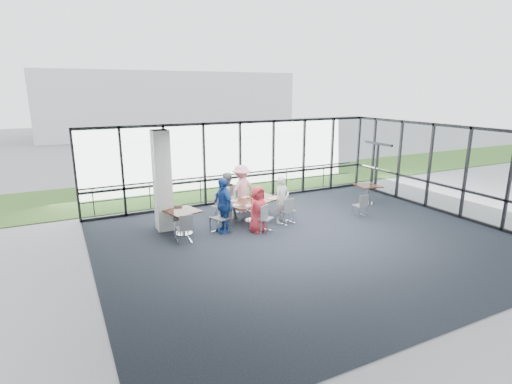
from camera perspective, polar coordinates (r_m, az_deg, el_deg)
name	(u,v)px	position (r m, az deg, el deg)	size (l,w,h in m)	color
floor	(310,242)	(12.10, 7.76, -7.02)	(12.00, 10.00, 0.02)	black
ceiling	(314,134)	(11.33, 8.31, 8.27)	(12.00, 10.00, 0.04)	silver
wall_left	(88,219)	(9.65, -22.82, -3.53)	(0.10, 10.00, 3.20)	silver
wall_front	(471,249)	(8.21, 28.36, -7.24)	(12.00, 0.10, 3.20)	silver
curtain_wall_back	(240,162)	(15.88, -2.27, 4.32)	(12.00, 0.10, 3.20)	white
curtain_wall_right	(453,171)	(15.76, 26.32, 2.74)	(0.10, 10.00, 3.20)	white
exit_door	(377,168)	(18.30, 16.84, 3.31)	(0.12, 1.60, 2.10)	black
structural_column	(162,181)	(12.87, -13.23, 1.53)	(0.50, 0.50, 3.20)	white
apron	(200,178)	(20.76, -7.97, 2.05)	(80.00, 70.00, 0.02)	gray
grass_strip	(214,185)	(18.92, -6.00, 0.98)	(80.00, 5.00, 0.01)	#30561E
hangar_main	(166,103)	(42.56, -12.78, 12.24)	(24.00, 10.00, 6.00)	silver
guard_rail	(234,186)	(16.64, -3.09, 0.91)	(0.06, 0.06, 12.00)	#2D2D33
main_table	(252,203)	(13.57, -0.57, -1.61)	(2.32, 1.79, 0.75)	#331810
side_table_left	(183,214)	(12.61, -10.43, -3.10)	(1.14, 1.14, 0.75)	#331810
side_table_right	(368,188)	(16.27, 15.68, 0.55)	(0.98, 0.98, 0.75)	#331810
diner_near_left	(258,209)	(12.53, 0.27, -2.47)	(0.73, 0.47, 1.49)	#CE303C
diner_near_right	(282,200)	(13.40, 3.75, -1.15)	(0.58, 0.42, 1.59)	beige
diner_far_left	(226,196)	(13.76, -4.25, -0.60)	(0.80, 0.50, 1.65)	slate
diner_far_right	(241,189)	(14.45, -2.10, 0.41)	(1.15, 0.59, 1.78)	pink
diner_end	(223,205)	(12.50, -4.73, -1.91)	(1.03, 0.56, 1.76)	#1E449C
chair_main_nl	(265,218)	(12.59, 1.23, -3.79)	(0.44, 0.44, 0.90)	slate
chair_main_nr	(287,211)	(13.43, 4.43, -2.70)	(0.43, 0.43, 0.88)	slate
chair_main_fl	(219,206)	(14.01, -5.28, -2.05)	(0.42, 0.42, 0.85)	slate
chair_main_fr	(242,199)	(14.67, -1.97, -0.99)	(0.48, 0.48, 0.98)	slate
chair_main_end	(221,218)	(12.60, -5.05, -3.73)	(0.46, 0.46, 0.95)	slate
chair_spare_la	(184,228)	(11.96, -10.26, -5.12)	(0.42, 0.42, 0.86)	slate
chair_spare_lb	(180,219)	(12.94, -10.87, -3.80)	(0.39, 0.39, 0.80)	slate
chair_spare_r	(360,206)	(14.60, 14.64, -1.89)	(0.39, 0.39, 0.80)	slate
plate_nl	(249,206)	(12.86, -0.99, -1.96)	(0.24, 0.24, 0.01)	white
plate_nr	(272,199)	(13.69, 2.37, -0.95)	(0.28, 0.28, 0.01)	white
plate_fl	(234,201)	(13.45, -3.20, -1.24)	(0.24, 0.24, 0.01)	white
plate_fr	(257,195)	(14.14, 0.09, -0.43)	(0.27, 0.27, 0.01)	white
plate_end	(236,205)	(12.92, -2.92, -1.90)	(0.27, 0.27, 0.01)	white
tumbler_a	(251,201)	(13.17, -0.68, -1.26)	(0.07, 0.07, 0.15)	white
tumbler_b	(262,197)	(13.65, 0.82, -0.74)	(0.06, 0.06, 0.13)	white
tumbler_c	(248,196)	(13.72, -1.14, -0.62)	(0.08, 0.08, 0.15)	white
tumbler_d	(240,203)	(12.89, -2.31, -1.62)	(0.08, 0.08, 0.15)	white
menu_a	(258,204)	(13.09, 0.31, -1.69)	(0.32, 0.22, 0.00)	beige
menu_b	(276,197)	(13.95, 2.84, -0.69)	(0.32, 0.22, 0.00)	beige
menu_c	(245,197)	(13.91, -1.52, -0.72)	(0.32, 0.22, 0.00)	beige
condiment_caddy	(253,199)	(13.56, -0.46, -1.04)	(0.10, 0.07, 0.04)	black
ketchup_bottle	(252,197)	(13.57, -0.63, -0.72)	(0.06, 0.06, 0.18)	#AC2F1B
green_bottle	(253,196)	(13.66, -0.41, -0.57)	(0.05, 0.05, 0.20)	#2A7834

